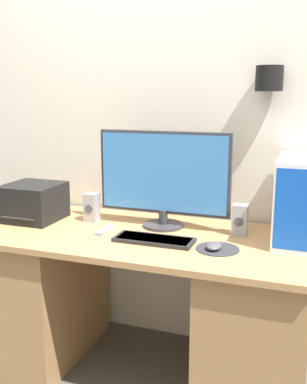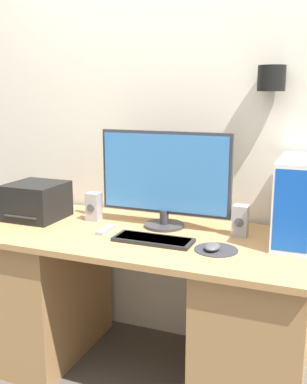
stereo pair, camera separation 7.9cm
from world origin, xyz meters
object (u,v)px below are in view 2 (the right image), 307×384
keyboard (153,240)px  mouse (212,247)px  printer (37,201)px  speaker_left (94,207)px  speaker_right (240,221)px  remote_control (105,230)px  computer_tower (296,200)px  monitor (165,176)px

keyboard → mouse: (0.29, -0.02, 0.01)m
printer → speaker_left: printer is taller
speaker_left → speaker_right: size_ratio=1.00×
speaker_left → speaker_right: (0.81, 0.02, 0.00)m
speaker_left → keyboard: bearing=-26.2°
printer → remote_control: printer is taller
printer → speaker_right: size_ratio=1.92×
speaker_left → remote_control: bearing=-45.7°
keyboard → computer_tower: (0.62, 0.26, 0.19)m
computer_tower → speaker_right: (-0.25, -0.02, -0.12)m
printer → remote_control: size_ratio=2.01×
mouse → speaker_left: size_ratio=0.64×
keyboard → speaker_right: size_ratio=2.45×
mouse → printer: (-1.05, 0.16, 0.08)m
keyboard → speaker_left: size_ratio=2.45×
remote_control → speaker_right: bearing=15.6°
computer_tower → speaker_right: bearing=-176.4°
monitor → remote_control: bearing=-142.5°
printer → mouse: bearing=-8.5°
monitor → remote_control: size_ratio=4.71×
remote_control → computer_tower: bearing=12.4°
keyboard → printer: printer is taller
monitor → speaker_right: size_ratio=4.51×
monitor → remote_control: monitor is taller
keyboard → mouse: size_ratio=3.80×
keyboard → speaker_right: (0.37, 0.24, 0.07)m
printer → keyboard: bearing=-10.2°
mouse → computer_tower: (0.32, 0.28, 0.18)m
computer_tower → speaker_left: size_ratio=2.89×
monitor → speaker_left: size_ratio=4.51×
keyboard → speaker_left: bearing=153.8°
printer → speaker_left: (0.32, 0.08, -0.02)m
mouse → computer_tower: bearing=40.6°
printer → speaker_right: (1.12, 0.10, -0.02)m
mouse → computer_tower: size_ratio=0.22×
speaker_right → remote_control: bearing=-164.4°
monitor → computer_tower: 0.66m
computer_tower → speaker_left: computer_tower is taller
computer_tower → speaker_right: size_ratio=2.89×
speaker_right → monitor: bearing=178.7°
keyboard → computer_tower: 0.69m
keyboard → computer_tower: size_ratio=0.85×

